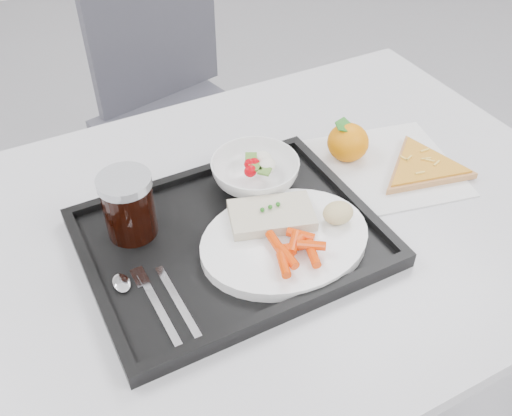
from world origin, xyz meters
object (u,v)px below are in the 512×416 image
tangerine (348,142)px  dinner_plate (285,241)px  chair (173,92)px  pizza_slice (423,167)px  cola_glass (128,205)px  table (248,251)px  salad_bowl (255,172)px  tray (231,239)px

tangerine → dinner_plate: bearing=-144.9°
chair → pizza_slice: 0.87m
pizza_slice → cola_glass: bearing=171.2°
table → salad_bowl: size_ratio=7.89×
table → salad_bowl: (0.05, 0.07, 0.11)m
chair → cola_glass: size_ratio=8.61×
salad_bowl → pizza_slice: salad_bowl is taller
cola_glass → pizza_slice: size_ratio=0.42×
chair → cola_glass: bearing=-114.3°
dinner_plate → pizza_slice: size_ratio=1.05×
tray → salad_bowl: bearing=46.4°
table → tangerine: 0.28m
chair → salad_bowl: (-0.11, -0.73, 0.25)m
tangerine → pizza_slice: 0.14m
table → pizza_slice: 0.36m
salad_bowl → tray: bearing=-133.6°
tangerine → table: bearing=-163.3°
tray → tangerine: (0.29, 0.10, 0.03)m
chair → tangerine: 0.77m
tray → cola_glass: (-0.13, 0.08, 0.06)m
chair → dinner_plate: bearing=-98.9°
tangerine → pizza_slice: size_ratio=0.34×
salad_bowl → pizza_slice: size_ratio=0.59×
tangerine → cola_glass: bearing=-177.3°
tray → pizza_slice: size_ratio=1.75×
tray → salad_bowl: (0.10, 0.10, 0.03)m
dinner_plate → table: bearing=104.8°
tangerine → pizza_slice: bearing=-45.5°
salad_bowl → chair: bearing=81.5°
tray → chair: bearing=76.1°
salad_bowl → tangerine: size_ratio=1.73×
tangerine → pizza_slice: (0.10, -0.10, -0.02)m
table → dinner_plate: bearing=-75.2°
tray → tangerine: bearing=19.5°
table → dinner_plate: (0.02, -0.08, 0.09)m
salad_bowl → table: bearing=-126.1°
dinner_plate → chair: bearing=81.1°
table → cola_glass: size_ratio=11.11×
dinner_plate → tray: bearing=140.0°
chair → dinner_plate: size_ratio=3.44×
chair → cola_glass: (-0.34, -0.74, 0.28)m
cola_glass → tray: bearing=-32.3°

